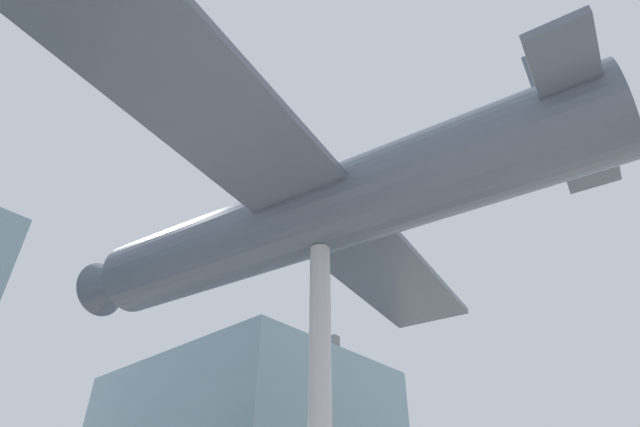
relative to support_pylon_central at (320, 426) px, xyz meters
The scene contains 2 objects.
support_pylon_central is the anchor object (origin of this frame).
suspended_airplane 4.56m from the support_pylon_central, 99.95° to the left, with size 14.38×14.08×3.04m.
Camera 1 is at (-7.00, -6.15, 1.73)m, focal length 28.00 mm.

